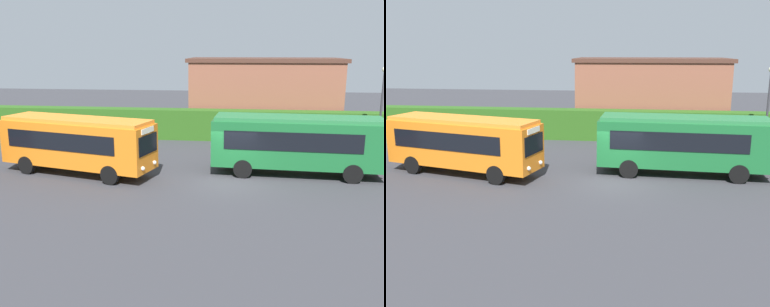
# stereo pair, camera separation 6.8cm
# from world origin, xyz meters

# --- Properties ---
(ground_plane) EXTENTS (100.56, 100.56, 0.00)m
(ground_plane) POSITION_xyz_m (0.00, 0.00, 0.00)
(ground_plane) COLOR #38383D
(bus_orange) EXTENTS (8.92, 4.48, 3.11)m
(bus_orange) POSITION_xyz_m (-8.39, 0.57, 1.80)
(bus_orange) COLOR orange
(bus_orange) RESTS_ON ground_plane
(bus_green) EXTENTS (9.29, 2.95, 3.21)m
(bus_green) POSITION_xyz_m (3.45, 1.86, 1.85)
(bus_green) COLOR #19602D
(bus_green) RESTS_ON ground_plane
(person_center) EXTENTS (0.50, 0.51, 1.87)m
(person_center) POSITION_xyz_m (0.97, 3.91, 0.99)
(person_center) COLOR olive
(person_center) RESTS_ON ground_plane
(hedge_row) EXTENTS (62.28, 1.49, 2.25)m
(hedge_row) POSITION_xyz_m (0.00, 10.95, 1.13)
(hedge_row) COLOR #2B5B1A
(hedge_row) RESTS_ON ground_plane
(depot_building) EXTENTS (12.25, 6.10, 5.99)m
(depot_building) POSITION_xyz_m (2.07, 14.98, 3.01)
(depot_building) COLOR brown
(depot_building) RESTS_ON ground_plane
(lamppost) EXTENTS (0.36, 0.36, 5.65)m
(lamppost) POSITION_xyz_m (9.23, 7.33, 3.52)
(lamppost) COLOR #38383D
(lamppost) RESTS_ON ground_plane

